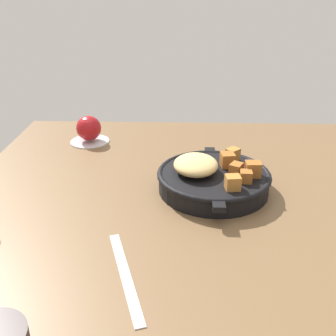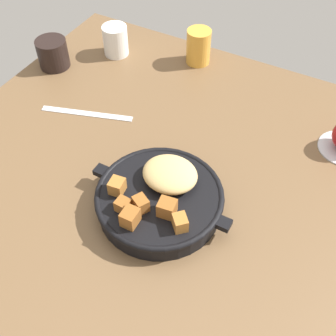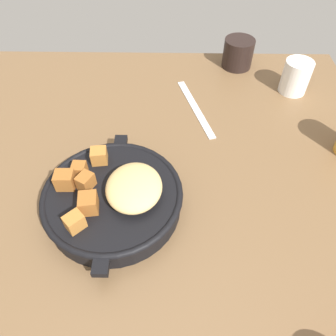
% 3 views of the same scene
% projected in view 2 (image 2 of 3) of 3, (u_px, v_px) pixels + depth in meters
% --- Properties ---
extents(ground_plane, '(0.98, 0.98, 0.02)m').
position_uv_depth(ground_plane, '(155.00, 185.00, 0.88)').
color(ground_plane, brown).
extents(cast_iron_skillet, '(0.28, 0.24, 0.08)m').
position_uv_depth(cast_iron_skillet, '(160.00, 197.00, 0.80)').
color(cast_iron_skillet, black).
rests_on(cast_iron_skillet, ground_plane).
extents(butter_knife, '(0.21, 0.08, 0.00)m').
position_uv_depth(butter_knife, '(87.00, 113.00, 1.00)').
color(butter_knife, silver).
rests_on(butter_knife, ground_plane).
extents(coffee_mug_dark, '(0.08, 0.08, 0.07)m').
position_uv_depth(coffee_mug_dark, '(53.00, 53.00, 1.10)').
color(coffee_mug_dark, black).
rests_on(coffee_mug_dark, ground_plane).
extents(juice_glass_amber, '(0.06, 0.06, 0.09)m').
position_uv_depth(juice_glass_amber, '(198.00, 47.00, 1.10)').
color(juice_glass_amber, gold).
rests_on(juice_glass_amber, ground_plane).
extents(white_creamer_pitcher, '(0.07, 0.07, 0.08)m').
position_uv_depth(white_creamer_pitcher, '(115.00, 40.00, 1.13)').
color(white_creamer_pitcher, white).
rests_on(white_creamer_pitcher, ground_plane).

